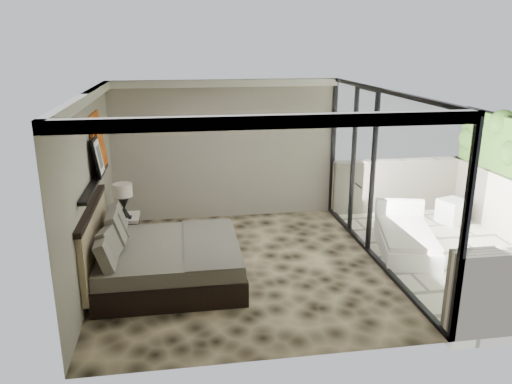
{
  "coord_description": "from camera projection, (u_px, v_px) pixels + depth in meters",
  "views": [
    {
      "loc": [
        -0.92,
        -7.33,
        3.49
      ],
      "look_at": [
        0.3,
        0.4,
        1.13
      ],
      "focal_mm": 35.0,
      "sensor_mm": 36.0,
      "label": 1
    }
  ],
  "objects": [
    {
      "name": "abstract_canvas",
      "position": [
        98.0,
        141.0,
        7.96
      ],
      "size": [
        0.13,
        0.9,
        0.9
      ],
      "primitive_type": "cube",
      "rotation": [
        0.0,
        -0.1,
        0.0
      ],
      "color": "#A6160E",
      "rests_on": "picture_ledge"
    },
    {
      "name": "table_lamp",
      "position": [
        123.0,
        196.0,
        8.73
      ],
      "size": [
        0.33,
        0.33,
        0.61
      ],
      "color": "black",
      "rests_on": "nightstand"
    },
    {
      "name": "lounger",
      "position": [
        405.0,
        238.0,
        8.68
      ],
      "size": [
        1.3,
        1.92,
        0.69
      ],
      "rotation": [
        0.0,
        0.0,
        -0.26
      ],
      "color": "white",
      "rests_on": "terrace_slab"
    },
    {
      "name": "picture_ledge",
      "position": [
        95.0,
        182.0,
        7.42
      ],
      "size": [
        0.12,
        2.2,
        0.05
      ],
      "primitive_type": "cube",
      "color": "black",
      "rests_on": "left_wall"
    },
    {
      "name": "framed_print",
      "position": [
        98.0,
        157.0,
        7.56
      ],
      "size": [
        0.11,
        0.5,
        0.6
      ],
      "primitive_type": "cube",
      "rotation": [
        0.0,
        -0.14,
        0.0
      ],
      "color": "black",
      "rests_on": "picture_ledge"
    },
    {
      "name": "left_wall",
      "position": [
        90.0,
        190.0,
        7.34
      ],
      "size": [
        0.02,
        5.0,
        2.8
      ],
      "primitive_type": "cube",
      "color": "gray",
      "rests_on": "floor"
    },
    {
      "name": "glass_wall",
      "position": [
        380.0,
        178.0,
        8.01
      ],
      "size": [
        0.08,
        5.0,
        2.8
      ],
      "primitive_type": "cube",
      "color": "white",
      "rests_on": "floor"
    },
    {
      "name": "bed",
      "position": [
        163.0,
        259.0,
        7.51
      ],
      "size": [
        2.17,
        2.1,
        1.2
      ],
      "color": "black",
      "rests_on": "floor"
    },
    {
      "name": "nightstand",
      "position": [
        125.0,
        229.0,
        8.95
      ],
      "size": [
        0.66,
        0.66,
        0.54
      ],
      "primitive_type": "cube",
      "rotation": [
        0.0,
        0.0,
        0.27
      ],
      "color": "black",
      "rests_on": "floor"
    },
    {
      "name": "ceiling",
      "position": [
        240.0,
        92.0,
        7.27
      ],
      "size": [
        4.5,
        5.0,
        0.02
      ],
      "primitive_type": "cube",
      "color": "silver",
      "rests_on": "back_wall"
    },
    {
      "name": "floor",
      "position": [
        242.0,
        267.0,
        8.08
      ],
      "size": [
        5.0,
        5.0,
        0.0
      ],
      "primitive_type": "plane",
      "color": "black",
      "rests_on": "ground"
    },
    {
      "name": "ottoman",
      "position": [
        452.0,
        211.0,
        10.0
      ],
      "size": [
        0.61,
        0.61,
        0.48
      ],
      "primitive_type": "cube",
      "rotation": [
        0.0,
        0.0,
        0.33
      ],
      "color": "white",
      "rests_on": "terrace_slab"
    },
    {
      "name": "back_wall",
      "position": [
        225.0,
        150.0,
        10.03
      ],
      "size": [
        4.5,
        0.02,
        2.8
      ],
      "primitive_type": "cube",
      "color": "gray",
      "rests_on": "floor"
    },
    {
      "name": "terrace_slab",
      "position": [
        456.0,
        255.0,
        8.66
      ],
      "size": [
        3.0,
        5.0,
        0.12
      ],
      "primitive_type": "cube",
      "color": "beige",
      "rests_on": "ground"
    }
  ]
}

